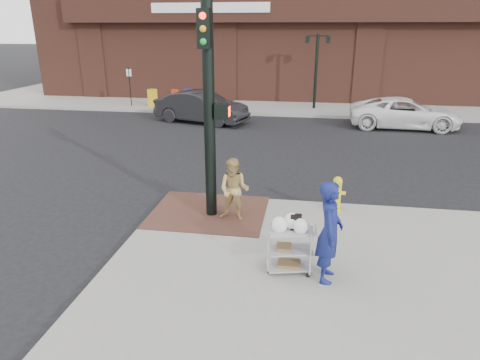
% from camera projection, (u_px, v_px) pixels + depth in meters
% --- Properties ---
extents(ground, '(220.00, 220.00, 0.00)m').
position_uv_depth(ground, '(225.00, 236.00, 9.75)').
color(ground, black).
rests_on(ground, ground).
extents(sidewalk_far, '(65.00, 36.00, 0.15)m').
position_uv_depth(sidewalk_far, '(434.00, 80.00, 37.59)').
color(sidewalk_far, gray).
rests_on(sidewalk_far, ground).
extents(brick_curb_ramp, '(2.80, 2.40, 0.01)m').
position_uv_depth(brick_curb_ramp, '(209.00, 212.00, 10.62)').
color(brick_curb_ramp, '#512C26').
rests_on(brick_curb_ramp, sidewalk_near).
extents(lamp_post, '(1.32, 0.22, 4.00)m').
position_uv_depth(lamp_post, '(316.00, 63.00, 23.44)').
color(lamp_post, black).
rests_on(lamp_post, sidewalk_far).
extents(parking_sign, '(0.05, 0.05, 2.20)m').
position_uv_depth(parking_sign, '(130.00, 87.00, 24.55)').
color(parking_sign, black).
rests_on(parking_sign, sidewalk_far).
extents(traffic_signal_pole, '(0.61, 0.51, 5.00)m').
position_uv_depth(traffic_signal_pole, '(210.00, 105.00, 9.58)').
color(traffic_signal_pole, black).
rests_on(traffic_signal_pole, sidewalk_near).
extents(woman_blue, '(0.51, 0.73, 1.88)m').
position_uv_depth(woman_blue, '(330.00, 232.00, 7.51)').
color(woman_blue, navy).
rests_on(woman_blue, sidewalk_near).
extents(pedestrian_tan, '(0.80, 0.67, 1.51)m').
position_uv_depth(pedestrian_tan, '(234.00, 190.00, 9.97)').
color(pedestrian_tan, tan).
rests_on(pedestrian_tan, sidewalk_near).
extents(sedan_dark, '(4.92, 2.85, 1.53)m').
position_uv_depth(sedan_dark, '(201.00, 107.00, 21.10)').
color(sedan_dark, black).
rests_on(sedan_dark, ground).
extents(minivan_white, '(5.12, 2.50, 1.40)m').
position_uv_depth(minivan_white, '(405.00, 113.00, 19.98)').
color(minivan_white, white).
rests_on(minivan_white, ground).
extents(utility_cart, '(0.91, 0.64, 1.14)m').
position_uv_depth(utility_cart, '(290.00, 246.00, 7.89)').
color(utility_cart, '#9D9DA2').
rests_on(utility_cart, sidewalk_near).
extents(fire_hydrant, '(0.42, 0.29, 0.89)m').
position_uv_depth(fire_hydrant, '(337.00, 193.00, 10.57)').
color(fire_hydrant, gold).
rests_on(fire_hydrant, sidewalk_near).
extents(newsbox_red, '(0.51, 0.49, 0.97)m').
position_uv_depth(newsbox_red, '(175.00, 98.00, 24.74)').
color(newsbox_red, '#A12612').
rests_on(newsbox_red, sidewalk_far).
extents(newsbox_yellow, '(0.53, 0.51, 0.99)m').
position_uv_depth(newsbox_yellow, '(153.00, 98.00, 24.63)').
color(newsbox_yellow, gold).
rests_on(newsbox_yellow, sidewalk_far).
extents(newsbox_blue, '(0.47, 0.44, 1.00)m').
position_uv_depth(newsbox_blue, '(189.00, 98.00, 24.72)').
color(newsbox_blue, navy).
rests_on(newsbox_blue, sidewalk_far).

